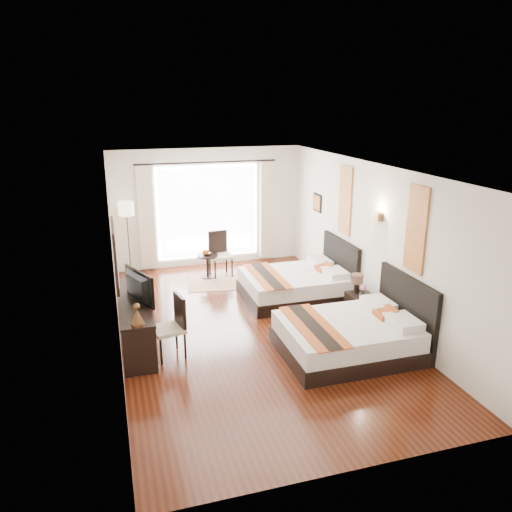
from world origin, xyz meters
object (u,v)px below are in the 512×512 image
object	(u,v)px
bed_far	(298,284)
console_desk	(135,321)
bed_near	(352,335)
table_lamp	(357,280)
nightstand	(360,308)
window_chair	(221,262)
fruit_bowl	(206,254)
vase	(363,294)
desk_chair	(170,338)
television	(134,287)
floor_lamp	(126,214)
side_table	(208,266)

from	to	relation	value
bed_far	console_desk	world-z (taller)	bed_far
bed_near	table_lamp	xyz separation A→B (m)	(0.68, 1.19, 0.43)
nightstand	window_chair	world-z (taller)	window_chair
console_desk	fruit_bowl	world-z (taller)	console_desk
table_lamp	window_chair	bearing A→B (deg)	121.66
bed_near	vase	xyz separation A→B (m)	(0.68, 0.95, 0.25)
bed_far	fruit_bowl	world-z (taller)	bed_far
bed_far	nightstand	xyz separation A→B (m)	(0.68, -1.35, -0.05)
bed_near	vase	bearing A→B (deg)	54.61
console_desk	desk_chair	distance (m)	0.79
console_desk	television	distance (m)	0.65
bed_near	television	size ratio (longest dim) A/B	2.33
console_desk	window_chair	distance (m)	3.51
bed_far	table_lamp	xyz separation A→B (m)	(0.65, -1.22, 0.44)
window_chair	nightstand	bearing A→B (deg)	25.79
floor_lamp	side_table	world-z (taller)	floor_lamp
vase	side_table	world-z (taller)	vase
desk_chair	side_table	xyz separation A→B (m)	(1.28, 3.38, -0.03)
vase	window_chair	distance (m)	3.73
side_table	fruit_bowl	size ratio (longest dim) A/B	2.60
vase	floor_lamp	xyz separation A→B (m)	(-3.81, 3.84, 0.88)
bed_far	fruit_bowl	bearing A→B (deg)	131.75
table_lamp	floor_lamp	xyz separation A→B (m)	(-3.81, 3.61, 0.71)
floor_lamp	vase	bearing A→B (deg)	-45.25
bed_near	side_table	size ratio (longest dim) A/B	3.89
desk_chair	bed_far	bearing A→B (deg)	-160.88
side_table	nightstand	bearing A→B (deg)	-54.36
bed_near	floor_lamp	world-z (taller)	floor_lamp
table_lamp	floor_lamp	distance (m)	5.30
window_chair	side_table	bearing A→B (deg)	-81.88
bed_near	side_table	xyz separation A→B (m)	(-1.48, 4.11, -0.04)
bed_near	vase	size ratio (longest dim) A/B	17.19
desk_chair	side_table	size ratio (longest dim) A/B	1.82
television	fruit_bowl	bearing A→B (deg)	-52.84
television	floor_lamp	world-z (taller)	floor_lamp
desk_chair	console_desk	bearing A→B (deg)	-64.17
bed_far	window_chair	distance (m)	2.14
nightstand	vase	size ratio (longest dim) A/B	4.25
desk_chair	window_chair	distance (m)	3.81
table_lamp	desk_chair	xyz separation A→B (m)	(-3.44, -0.46, -0.44)
floor_lamp	console_desk	bearing A→B (deg)	-91.78
bed_near	side_table	world-z (taller)	bed_near
floor_lamp	window_chair	xyz separation A→B (m)	(1.97, -0.61, -1.13)
console_desk	television	world-z (taller)	television
television	desk_chair	world-z (taller)	television
television	side_table	size ratio (longest dim) A/B	1.67
vase	nightstand	bearing A→B (deg)	71.87
table_lamp	desk_chair	size ratio (longest dim) A/B	0.35
console_desk	floor_lamp	world-z (taller)	floor_lamp
fruit_bowl	bed_near	bearing A→B (deg)	-69.94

